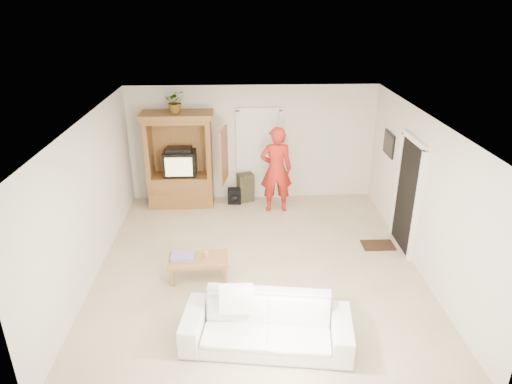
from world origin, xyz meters
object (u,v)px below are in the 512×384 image
man (276,170)px  sofa (267,324)px  armoire (181,166)px  coffee_table (198,261)px

man → sofa: 4.26m
armoire → sofa: 4.91m
armoire → sofa: armoire is taller
armoire → sofa: size_ratio=0.94×
man → sofa: bearing=81.8°
armoire → sofa: (1.60, -4.60, -0.58)m
sofa → armoire: bearing=116.8°
man → coffee_table: (-1.49, -2.56, -0.63)m
armoire → man: 2.10m
sofa → coffee_table: 1.93m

